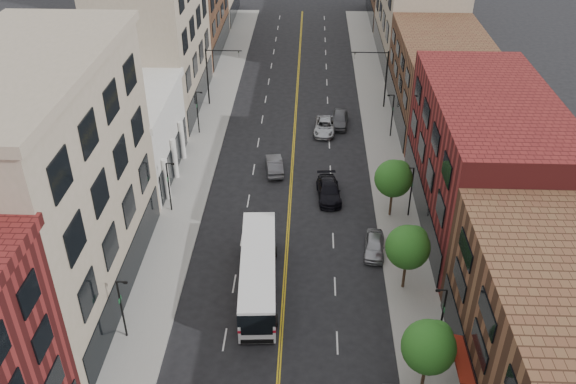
# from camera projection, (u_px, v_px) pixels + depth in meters

# --- Properties ---
(sidewalk_left) EXTENTS (4.00, 110.00, 0.15)m
(sidewalk_left) POSITION_uv_depth(u_px,v_px,m) (201.00, 154.00, 66.22)
(sidewalk_left) COLOR gray
(sidewalk_left) RESTS_ON ground
(sidewalk_right) EXTENTS (4.00, 110.00, 0.15)m
(sidewalk_right) POSITION_uv_depth(u_px,v_px,m) (386.00, 157.00, 65.57)
(sidewalk_right) COLOR gray
(sidewalk_right) RESTS_ON ground
(bldg_l_tanoffice) EXTENTS (10.00, 22.00, 18.00)m
(bldg_l_tanoffice) POSITION_uv_depth(u_px,v_px,m) (44.00, 191.00, 43.11)
(bldg_l_tanoffice) COLOR gray
(bldg_l_tanoffice) RESTS_ON ground
(bldg_l_white) EXTENTS (10.00, 14.00, 8.00)m
(bldg_l_white) POSITION_uv_depth(u_px,v_px,m) (122.00, 138.00, 60.97)
(bldg_l_white) COLOR silver
(bldg_l_white) RESTS_ON ground
(bldg_l_far_a) EXTENTS (10.00, 20.00, 18.00)m
(bldg_l_far_a) POSITION_uv_depth(u_px,v_px,m) (154.00, 35.00, 72.62)
(bldg_l_far_a) COLOR gray
(bldg_l_far_a) RESTS_ON ground
(bldg_l_far_b) EXTENTS (10.00, 20.00, 15.00)m
(bldg_l_far_b) POSITION_uv_depth(u_px,v_px,m) (186.00, 2.00, 90.30)
(bldg_l_far_b) COLOR brown
(bldg_l_far_b) RESTS_ON ground
(bldg_r_mid) EXTENTS (10.00, 22.00, 12.00)m
(bldg_r_mid) POSITION_uv_depth(u_px,v_px,m) (485.00, 161.00, 52.89)
(bldg_r_mid) COLOR maroon
(bldg_r_mid) RESTS_ON ground
(bldg_r_far_a) EXTENTS (10.00, 20.00, 10.00)m
(bldg_r_far_a) POSITION_uv_depth(u_px,v_px,m) (441.00, 80.00, 71.13)
(bldg_r_far_a) COLOR brown
(bldg_r_far_a) RESTS_ON ground
(bldg_r_far_b) EXTENTS (10.00, 22.00, 14.00)m
(bldg_r_far_b) POSITION_uv_depth(u_px,v_px,m) (418.00, 12.00, 87.77)
(bldg_r_far_b) COLOR gray
(bldg_r_far_b) RESTS_ON ground
(tree_r_1) EXTENTS (3.40, 3.40, 5.59)m
(tree_r_1) POSITION_uv_depth(u_px,v_px,m) (430.00, 345.00, 37.33)
(tree_r_1) COLOR black
(tree_r_1) RESTS_ON sidewalk_right
(tree_r_2) EXTENTS (3.40, 3.40, 5.59)m
(tree_r_2) POSITION_uv_depth(u_px,v_px,m) (409.00, 246.00, 45.76)
(tree_r_2) COLOR black
(tree_r_2) RESTS_ON sidewalk_right
(tree_r_3) EXTENTS (3.40, 3.40, 5.59)m
(tree_r_3) POSITION_uv_depth(u_px,v_px,m) (394.00, 177.00, 54.20)
(tree_r_3) COLOR black
(tree_r_3) RESTS_ON sidewalk_right
(lamp_l_1) EXTENTS (0.81, 0.55, 5.05)m
(lamp_l_1) POSITION_uv_depth(u_px,v_px,m) (122.00, 306.00, 41.93)
(lamp_l_1) COLOR black
(lamp_l_1) RESTS_ON sidewalk_left
(lamp_l_2) EXTENTS (0.81, 0.55, 5.05)m
(lamp_l_2) POSITION_uv_depth(u_px,v_px,m) (169.00, 184.00, 55.42)
(lamp_l_2) COLOR black
(lamp_l_2) RESTS_ON sidewalk_left
(lamp_l_3) EXTENTS (0.81, 0.55, 5.05)m
(lamp_l_3) POSITION_uv_depth(u_px,v_px,m) (198.00, 110.00, 68.92)
(lamp_l_3) COLOR black
(lamp_l_3) RESTS_ON sidewalk_left
(lamp_r_1) EXTENTS (0.81, 0.55, 5.05)m
(lamp_r_1) POSITION_uv_depth(u_px,v_px,m) (442.00, 315.00, 41.21)
(lamp_r_1) COLOR black
(lamp_r_1) RESTS_ON sidewalk_right
(lamp_r_2) EXTENTS (0.81, 0.55, 5.05)m
(lamp_r_2) POSITION_uv_depth(u_px,v_px,m) (411.00, 189.00, 54.71)
(lamp_r_2) COLOR black
(lamp_r_2) RESTS_ON sidewalk_right
(lamp_r_3) EXTENTS (0.81, 0.55, 5.05)m
(lamp_r_3) POSITION_uv_depth(u_px,v_px,m) (392.00, 113.00, 68.20)
(lamp_r_3) COLOR black
(lamp_r_3) RESTS_ON sidewalk_right
(signal_mast_left) EXTENTS (4.49, 0.18, 7.20)m
(signal_mast_left) POSITION_uv_depth(u_px,v_px,m) (213.00, 70.00, 74.74)
(signal_mast_left) COLOR black
(signal_mast_left) RESTS_ON sidewalk_left
(signal_mast_right) EXTENTS (4.49, 0.18, 7.20)m
(signal_mast_right) POSITION_uv_depth(u_px,v_px,m) (381.00, 73.00, 74.07)
(signal_mast_right) COLOR black
(signal_mast_right) RESTS_ON sidewalk_right
(city_bus) EXTENTS (3.49, 12.28, 3.12)m
(city_bus) POSITION_uv_depth(u_px,v_px,m) (258.00, 271.00, 46.91)
(city_bus) COLOR silver
(city_bus) RESTS_ON ground
(car_parked_far) EXTENTS (2.10, 4.34, 1.43)m
(car_parked_far) POSITION_uv_depth(u_px,v_px,m) (374.00, 245.00, 51.40)
(car_parked_far) COLOR gray
(car_parked_far) RESTS_ON ground
(car_lane_behind) EXTENTS (2.19, 4.75, 1.51)m
(car_lane_behind) POSITION_uv_depth(u_px,v_px,m) (274.00, 165.00, 62.81)
(car_lane_behind) COLOR #4F5054
(car_lane_behind) RESTS_ON ground
(car_lane_a) EXTENTS (2.59, 5.46, 1.54)m
(car_lane_a) POSITION_uv_depth(u_px,v_px,m) (329.00, 191.00, 58.61)
(car_lane_a) COLOR black
(car_lane_a) RESTS_ON ground
(car_lane_b) EXTENTS (2.80, 5.36, 1.44)m
(car_lane_b) POSITION_uv_depth(u_px,v_px,m) (325.00, 126.00, 70.45)
(car_lane_b) COLOR #AAACB1
(car_lane_b) RESTS_ON ground
(car_lane_c) EXTENTS (2.37, 4.94, 1.63)m
(car_lane_c) POSITION_uv_depth(u_px,v_px,m) (340.00, 119.00, 71.88)
(car_lane_c) COLOR #4D4D52
(car_lane_c) RESTS_ON ground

